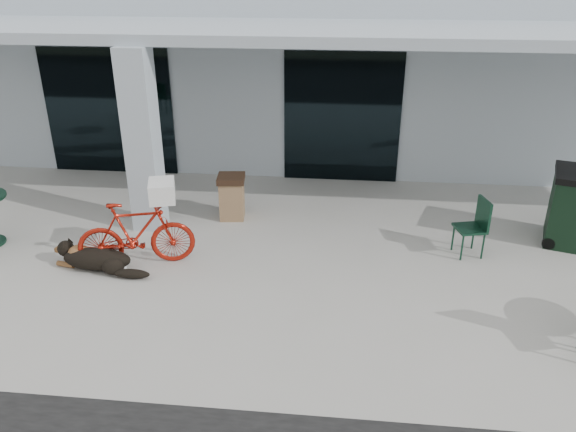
# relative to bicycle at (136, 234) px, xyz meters

# --- Properties ---
(ground) EXTENTS (80.00, 80.00, 0.00)m
(ground) POSITION_rel_bicycle_xyz_m (1.24, -0.92, -0.53)
(ground) COLOR #ADAAA3
(ground) RESTS_ON ground
(building) EXTENTS (22.00, 7.00, 4.50)m
(building) POSITION_rel_bicycle_xyz_m (1.24, 7.58, 1.72)
(building) COLOR #AAB7C1
(building) RESTS_ON ground
(storefront_glass_left) EXTENTS (2.80, 0.06, 2.70)m
(storefront_glass_left) POSITION_rel_bicycle_xyz_m (-1.96, 4.06, 0.82)
(storefront_glass_left) COLOR black
(storefront_glass_left) RESTS_ON ground
(storefront_glass_right) EXTENTS (2.40, 0.06, 2.70)m
(storefront_glass_right) POSITION_rel_bicycle_xyz_m (3.04, 4.06, 0.82)
(storefront_glass_right) COLOR black
(storefront_glass_right) RESTS_ON ground
(column) EXTENTS (0.50, 0.50, 3.12)m
(column) POSITION_rel_bicycle_xyz_m (-0.26, 1.38, 1.03)
(column) COLOR #AAB7C1
(column) RESTS_ON ground
(overhang) EXTENTS (22.00, 2.80, 0.18)m
(overhang) POSITION_rel_bicycle_xyz_m (1.24, 2.68, 2.68)
(overhang) COLOR #AAB7C1
(overhang) RESTS_ON column
(bicycle) EXTENTS (1.83, 0.98, 1.06)m
(bicycle) POSITION_rel_bicycle_xyz_m (0.00, 0.00, 0.00)
(bicycle) COLOR #A01A0C
(bicycle) RESTS_ON ground
(laundry_basket) EXTENTS (0.50, 0.59, 0.30)m
(laundry_basket) POSITION_rel_bicycle_xyz_m (0.43, 0.13, 0.68)
(laundry_basket) COLOR white
(laundry_basket) RESTS_ON bicycle
(dog) EXTENTS (1.28, 0.64, 0.41)m
(dog) POSITION_rel_bicycle_xyz_m (-0.58, -0.22, -0.33)
(dog) COLOR black
(dog) RESTS_ON ground
(cup_near_dog) EXTENTS (0.10, 0.10, 0.10)m
(cup_near_dog) POSITION_rel_bicycle_xyz_m (-0.18, -0.19, -0.48)
(cup_near_dog) COLOR white
(cup_near_dog) RESTS_ON ground
(cafe_chair_far_b) EXTENTS (0.56, 0.53, 0.95)m
(cafe_chair_far_b) POSITION_rel_bicycle_xyz_m (5.15, 0.88, -0.05)
(cafe_chair_far_b) COLOR #133826
(cafe_chair_far_b) RESTS_ON ground
(trash_receptacle) EXTENTS (0.53, 0.53, 0.82)m
(trash_receptacle) POSITION_rel_bicycle_xyz_m (1.11, 1.88, -0.12)
(trash_receptacle) COLOR olive
(trash_receptacle) RESTS_ON ground
(wheeled_bin) EXTENTS (1.03, 1.16, 1.25)m
(wheeled_bin) POSITION_rel_bicycle_xyz_m (6.93, 1.53, 0.09)
(wheeled_bin) COLOR black
(wheeled_bin) RESTS_ON ground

